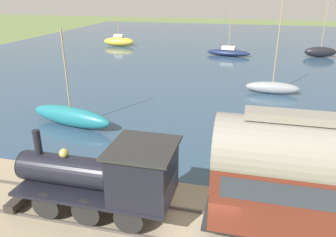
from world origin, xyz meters
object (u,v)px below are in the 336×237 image
object	(u,v)px
sailboat_yellow	(119,41)
rowboat_mid_harbor	(273,129)
sailboat_teal	(71,116)
steam_locomotive	(110,174)
sailboat_gray	(272,87)
sailboat_navy	(228,52)
sailboat_black	(320,52)

from	to	relation	value
sailboat_yellow	rowboat_mid_harbor	world-z (taller)	sailboat_yellow
sailboat_yellow	sailboat_teal	bearing A→B (deg)	-167.54
steam_locomotive	sailboat_gray	size ratio (longest dim) A/B	0.82
sailboat_navy	sailboat_yellow	size ratio (longest dim) A/B	0.90
sailboat_black	sailboat_gray	xyz separation A→B (m)	(-19.35, 7.21, -0.15)
rowboat_mid_harbor	sailboat_gray	bearing A→B (deg)	-52.74
steam_locomotive	sailboat_yellow	xyz separation A→B (m)	(41.56, 16.43, -1.59)
steam_locomotive	sailboat_navy	xyz separation A→B (m)	(37.20, -1.75, -1.85)
sailboat_black	sailboat_teal	size ratio (longest dim) A/B	1.08
sailboat_yellow	sailboat_teal	xyz separation A→B (m)	(-32.68, -9.63, -0.08)
sailboat_black	sailboat_navy	distance (m)	12.54
sailboat_navy	sailboat_black	bearing A→B (deg)	-72.36
sailboat_black	sailboat_navy	bearing A→B (deg)	92.60
rowboat_mid_harbor	steam_locomotive	bearing A→B (deg)	98.62
sailboat_black	sailboat_navy	xyz separation A→B (m)	(-2.12, 12.36, -0.22)
sailboat_teal	rowboat_mid_harbor	size ratio (longest dim) A/B	2.37
sailboat_gray	rowboat_mid_harbor	bearing A→B (deg)	178.60
sailboat_black	sailboat_yellow	xyz separation A→B (m)	(2.23, 30.54, 0.05)
rowboat_mid_harbor	sailboat_navy	bearing A→B (deg)	-40.17
steam_locomotive	sailboat_yellow	bearing A→B (deg)	21.57
sailboat_navy	rowboat_mid_harbor	bearing A→B (deg)	-161.75
steam_locomotive	sailboat_black	xyz separation A→B (m)	(39.33, -14.11, -1.64)
steam_locomotive	sailboat_yellow	world-z (taller)	sailboat_yellow
sailboat_black	sailboat_yellow	distance (m)	30.62
steam_locomotive	sailboat_teal	distance (m)	11.30
sailboat_yellow	sailboat_navy	bearing A→B (deg)	-107.43
steam_locomotive	rowboat_mid_harbor	xyz separation A→B (m)	(10.97, -6.55, -2.11)
sailboat_gray	sailboat_teal	bearing A→B (deg)	129.82
sailboat_navy	sailboat_teal	distance (m)	29.59
sailboat_yellow	sailboat_gray	world-z (taller)	sailboat_gray
steam_locomotive	sailboat_yellow	distance (m)	44.71
sailboat_gray	rowboat_mid_harbor	size ratio (longest dim) A/B	2.91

